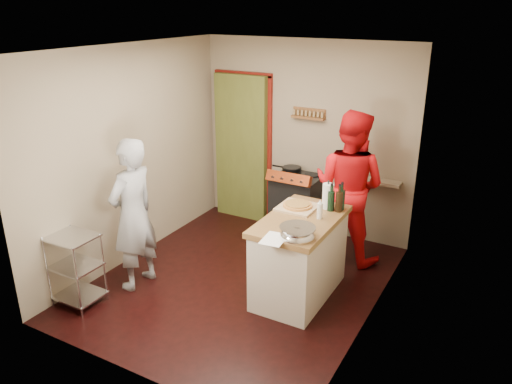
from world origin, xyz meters
TOP-DOWN VIEW (x-y plane):
  - floor at (0.00, 0.00)m, footprint 3.50×3.50m
  - back_wall at (-0.64, 1.78)m, footprint 3.00×0.44m
  - left_wall at (-1.50, 0.00)m, footprint 0.04×3.50m
  - right_wall at (1.50, 0.00)m, footprint 0.04×3.50m
  - ceiling at (0.00, 0.00)m, footprint 3.00×3.50m
  - stove at (0.05, 1.42)m, footprint 0.60×0.63m
  - wire_shelving at (-1.28, -1.20)m, footprint 0.48×0.40m
  - island at (0.70, 0.10)m, footprint 0.71×1.33m
  - person_stripe at (-0.99, -0.59)m, footprint 0.43×0.64m
  - person_red at (0.84, 1.19)m, footprint 0.99×0.81m

SIDE VIEW (x-z plane):
  - floor at x=0.00m, z-range 0.00..0.00m
  - wire_shelving at x=-1.28m, z-range 0.04..0.84m
  - stove at x=0.05m, z-range -0.05..0.95m
  - island at x=0.70m, z-range -0.13..1.09m
  - person_stripe at x=-0.99m, z-range 0.00..1.71m
  - person_red at x=0.84m, z-range 0.00..1.87m
  - back_wall at x=-0.64m, z-range -0.17..2.43m
  - left_wall at x=-1.50m, z-range 0.00..2.60m
  - right_wall at x=1.50m, z-range 0.00..2.60m
  - ceiling at x=0.00m, z-range 2.60..2.62m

